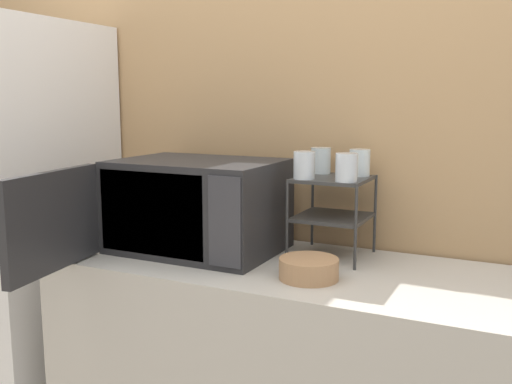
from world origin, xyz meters
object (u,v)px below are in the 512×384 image
object	(u,v)px
glass_front_right	(347,167)
refrigerator	(16,238)
microwave	(192,206)
bowl	(309,269)
glass_back_left	(321,160)
glass_front_left	(304,165)
dish_rack	(333,200)
glass_back_right	(360,163)

from	to	relation	value
glass_front_right	refrigerator	size ratio (longest dim) A/B	0.05
microwave	bowl	xyz separation A→B (m)	(0.50, -0.13, -0.13)
glass_front_right	bowl	size ratio (longest dim) A/B	0.51
glass_front_right	refrigerator	distance (m)	1.48
glass_back_left	microwave	bearing A→B (deg)	-150.28
microwave	glass_front_left	xyz separation A→B (m)	(0.41, 0.06, 0.16)
microwave	dish_rack	size ratio (longest dim) A/B	3.09
dish_rack	glass_front_right	size ratio (longest dim) A/B	3.01
dish_rack	refrigerator	world-z (taller)	refrigerator
microwave	dish_rack	bearing A→B (deg)	17.14
glass_front_left	dish_rack	bearing A→B (deg)	48.53
dish_rack	glass_back_left	bearing A→B (deg)	132.04
glass_front_right	glass_back_left	size ratio (longest dim) A/B	1.00
glass_back_right	refrigerator	world-z (taller)	refrigerator
glass_back_left	refrigerator	distance (m)	1.36
refrigerator	microwave	bearing A→B (deg)	1.42
glass_front_left	glass_back_left	xyz separation A→B (m)	(-0.00, 0.17, 0.00)
glass_back_right	dish_rack	bearing A→B (deg)	-133.09
glass_front_left	bowl	bearing A→B (deg)	-63.93
glass_front_left	bowl	xyz separation A→B (m)	(0.09, -0.19, -0.30)
microwave	glass_back_right	bearing A→B (deg)	22.08
refrigerator	glass_back_left	bearing A→B (deg)	11.15
glass_back_left	bowl	bearing A→B (deg)	-75.35
glass_back_left	refrigerator	size ratio (longest dim) A/B	0.05
glass_back_right	bowl	world-z (taller)	glass_back_right
refrigerator	glass_back_right	bearing A→B (deg)	9.73
bowl	refrigerator	xyz separation A→B (m)	(-1.38, 0.10, -0.07)
dish_rack	glass_front_right	world-z (taller)	glass_front_right
glass_front_left	glass_front_right	world-z (taller)	same
dish_rack	glass_front_left	distance (m)	0.17
bowl	glass_back_left	bearing A→B (deg)	104.65
bowl	glass_back_right	bearing A→B (deg)	81.53
glass_front_right	bowl	xyz separation A→B (m)	(-0.05, -0.19, -0.30)
glass_front_left	glass_front_right	distance (m)	0.15
dish_rack	glass_front_right	xyz separation A→B (m)	(0.07, -0.08, 0.12)
refrigerator	glass_front_right	bearing A→B (deg)	3.40
glass_front_right	glass_back_left	xyz separation A→B (m)	(-0.15, 0.17, 0.00)
bowl	refrigerator	world-z (taller)	refrigerator
microwave	glass_front_left	world-z (taller)	glass_front_left
microwave	glass_front_right	bearing A→B (deg)	6.53
glass_back_right	glass_front_right	world-z (taller)	same
glass_front_right	refrigerator	bearing A→B (deg)	-176.60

